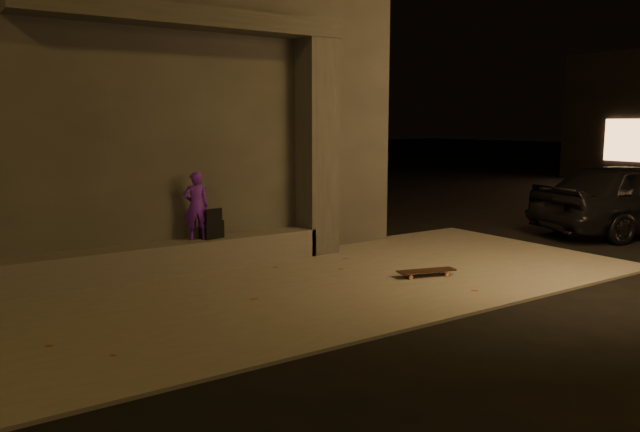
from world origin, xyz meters
TOP-DOWN VIEW (x-y plane):
  - ground at (0.00, 0.00)m, footprint 120.00×120.00m
  - sidewalk at (0.00, 2.00)m, footprint 11.00×4.40m
  - building at (-1.00, 6.49)m, footprint 9.00×5.10m
  - ledge at (-1.50, 3.75)m, footprint 6.00×0.55m
  - column at (1.70, 3.75)m, footprint 0.55×0.55m
  - canopy at (-0.50, 3.80)m, footprint 5.00×0.70m
  - skateboarder at (-0.51, 3.75)m, footprint 0.44×0.35m
  - backpack at (-0.27, 3.75)m, footprint 0.37×0.28m
  - skateboard at (2.04, 1.38)m, footprint 0.90×0.46m
  - car_a at (8.17, 1.72)m, footprint 4.69×2.70m

SIDE VIEW (x-z plane):
  - ground at x=0.00m, z-range 0.00..0.00m
  - sidewalk at x=0.00m, z-range 0.00..0.04m
  - skateboard at x=2.04m, z-range 0.07..0.17m
  - ledge at x=-1.50m, z-range 0.04..0.49m
  - backpack at x=-0.27m, z-range 0.42..0.89m
  - car_a at x=8.17m, z-range 0.00..1.50m
  - skateboarder at x=-0.51m, z-range 0.49..1.54m
  - column at x=1.70m, z-range 0.04..3.64m
  - building at x=-1.00m, z-range -0.01..5.22m
  - canopy at x=-0.50m, z-range 3.64..3.92m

